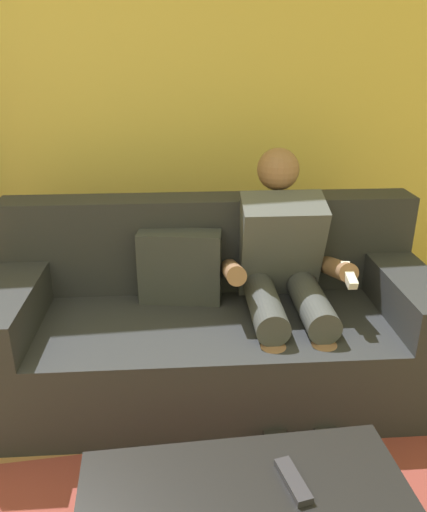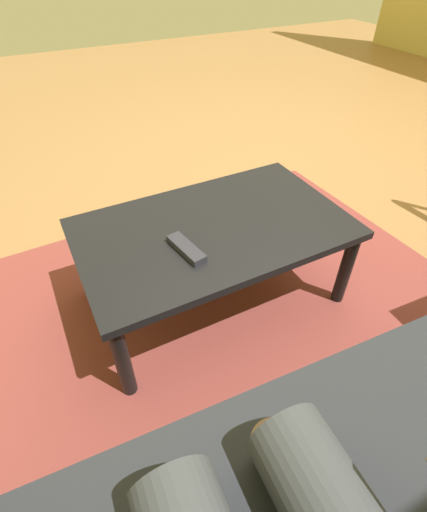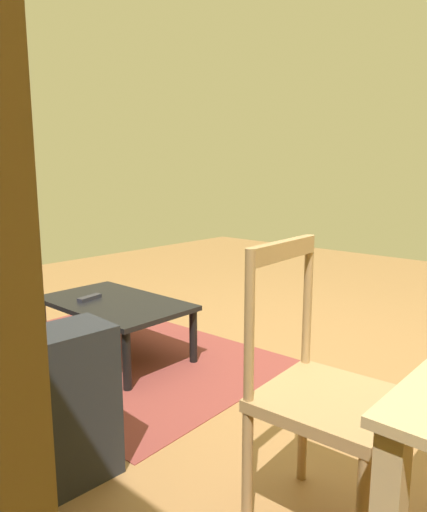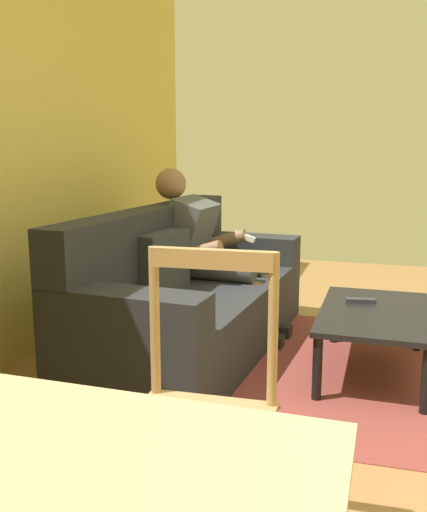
{
  "view_description": "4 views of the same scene",
  "coord_description": "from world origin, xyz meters",
  "views": [
    {
      "loc": [
        0.77,
        -0.44,
        1.58
      ],
      "look_at": [
        1.05,
        1.63,
        0.71
      ],
      "focal_mm": 35.08,
      "sensor_mm": 36.0,
      "label": 1
    },
    {
      "loc": [
        1.52,
        1.55,
        1.19
      ],
      "look_at": [
        1.01,
        0.56,
        0.22
      ],
      "focal_mm": 26.33,
      "sensor_mm": 36.0,
      "label": 2
    },
    {
      "loc": [
        -1.42,
        2.31,
        1.2
      ],
      "look_at": [
        -0.33,
        1.1,
        0.9
      ],
      "focal_mm": 32.99,
      "sensor_mm": 36.0,
      "label": 3
    },
    {
      "loc": [
        -2.17,
        0.52,
        1.27
      ],
      "look_at": [
        -0.33,
        1.1,
        0.9
      ],
      "focal_mm": 39.4,
      "sensor_mm": 36.0,
      "label": 4
    }
  ],
  "objects": [
    {
      "name": "tv_remote",
      "position": [
        1.16,
        0.65,
        0.38
      ],
      "size": [
        0.08,
        0.18,
        0.02
      ],
      "primitive_type": "cube",
      "rotation": [
        0.0,
        0.0,
        0.17
      ],
      "color": "#2D2D38",
      "rests_on": "coffee_table"
    },
    {
      "name": "coffee_table",
      "position": [
        1.01,
        0.56,
        0.33
      ],
      "size": [
        0.99,
        0.6,
        0.37
      ],
      "color": "black",
      "rests_on": "ground_plane"
    },
    {
      "name": "ground_plane",
      "position": [
        0.0,
        0.0,
        0.0
      ],
      "size": [
        8.42,
        8.42,
        0.0
      ],
      "primitive_type": "plane",
      "color": "#9E7042"
    },
    {
      "name": "area_rug",
      "position": [
        1.01,
        0.56,
        0.0
      ],
      "size": [
        2.05,
        1.47,
        0.01
      ],
      "primitive_type": "cube",
      "rotation": [
        0.0,
        0.0,
        0.03
      ],
      "color": "brown",
      "rests_on": "ground_plane"
    },
    {
      "name": "dining_chair_facing_couch",
      "position": [
        -0.73,
        1.02,
        0.47
      ],
      "size": [
        0.44,
        0.44,
        0.97
      ],
      "color": "tan",
      "rests_on": "ground_plane"
    }
  ]
}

